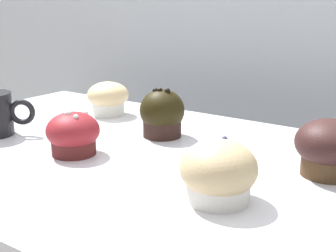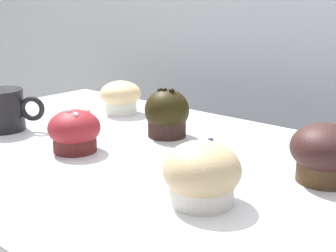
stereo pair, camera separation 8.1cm
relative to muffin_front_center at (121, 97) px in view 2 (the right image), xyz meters
name	(u,v)px [view 2 (the right image)]	position (x,y,z in m)	size (l,w,h in m)	color
wall_back	(284,108)	(0.20, 0.42, -0.07)	(3.20, 0.10, 1.80)	#B2B7BC
muffin_front_center	(121,97)	(0.00, 0.00, 0.00)	(0.09, 0.09, 0.08)	white
muffin_back_left	(168,115)	(0.20, -0.07, 0.00)	(0.09, 0.09, 0.10)	#2F1D18
muffin_back_right	(74,131)	(0.14, -0.24, 0.00)	(0.09, 0.09, 0.08)	#531D1C
muffin_front_left	(202,175)	(0.44, -0.27, 0.00)	(0.10, 0.10, 0.08)	silver
muffin_front_right	(325,153)	(0.53, -0.09, 0.00)	(0.10, 0.10, 0.09)	#462F1B
coffee_cup	(3,109)	(-0.08, -0.25, 0.00)	(0.12, 0.10, 0.08)	black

